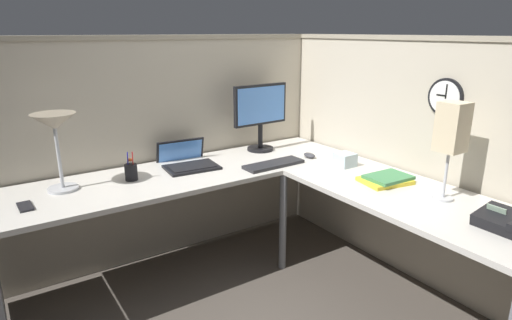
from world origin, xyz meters
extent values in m
plane|color=#4C443D|center=(0.00, 0.00, 0.00)|extent=(6.80, 6.80, 0.00)
cube|color=#B7AD99|center=(-0.36, 0.87, 0.78)|extent=(2.57, 0.10, 1.55)
cube|color=gray|center=(-0.36, 0.87, 1.56)|extent=(2.57, 0.12, 0.03)
cube|color=#B7AD99|center=(0.87, -0.27, 0.78)|extent=(0.10, 2.37, 1.55)
cube|color=gray|center=(0.87, -0.27, 1.56)|extent=(0.12, 2.37, 0.03)
cube|color=beige|center=(-0.38, 0.47, 0.71)|extent=(2.35, 0.66, 0.03)
cube|color=beige|center=(0.47, -0.60, 0.71)|extent=(0.66, 1.49, 0.03)
cylinder|color=slate|center=(0.16, 0.16, 0.35)|extent=(0.05, 0.05, 0.70)
cylinder|color=black|center=(0.30, 0.64, 0.74)|extent=(0.20, 0.20, 0.02)
cylinder|color=black|center=(0.30, 0.64, 0.84)|extent=(0.04, 0.04, 0.20)
cube|color=black|center=(0.30, 0.64, 1.08)|extent=(0.46, 0.05, 0.30)
cube|color=#4C84D8|center=(0.30, 0.62, 1.08)|extent=(0.42, 0.03, 0.26)
cube|color=black|center=(-0.34, 0.51, 0.74)|extent=(0.36, 0.27, 0.02)
cube|color=black|center=(-0.34, 0.51, 0.75)|extent=(0.30, 0.20, 0.00)
cube|color=black|center=(-0.32, 0.74, 0.77)|extent=(0.34, 0.10, 0.22)
cube|color=#4C84D8|center=(-0.32, 0.73, 0.77)|extent=(0.31, 0.08, 0.18)
cube|color=#232326|center=(0.15, 0.26, 0.74)|extent=(0.43, 0.15, 0.02)
ellipsoid|color=#38383D|center=(0.48, 0.28, 0.75)|extent=(0.06, 0.10, 0.03)
cylinder|color=#B7BABF|center=(-1.13, 0.56, 0.74)|extent=(0.17, 0.17, 0.02)
cylinder|color=#B7BABF|center=(-1.13, 0.56, 0.93)|extent=(0.02, 0.02, 0.38)
cone|color=gray|center=(-1.13, 0.56, 1.13)|extent=(0.24, 0.24, 0.09)
cylinder|color=black|center=(-0.74, 0.51, 0.78)|extent=(0.08, 0.08, 0.10)
cylinder|color=#1E1EB2|center=(-0.76, 0.52, 0.84)|extent=(0.01, 0.02, 0.13)
cylinder|color=#B21E1E|center=(-0.73, 0.50, 0.84)|extent=(0.01, 0.01, 0.13)
cylinder|color=#D8591E|center=(-0.74, 0.52, 0.85)|extent=(0.03, 0.03, 0.01)
cube|color=black|center=(-1.34, 0.40, 0.73)|extent=(0.07, 0.15, 0.01)
cube|color=black|center=(0.47, -1.09, 0.77)|extent=(0.19, 0.20, 0.10)
cube|color=#8CA58C|center=(0.47, -1.06, 0.80)|extent=(0.01, 0.09, 0.04)
cube|color=yellow|center=(0.51, -0.38, 0.74)|extent=(0.31, 0.26, 0.02)
cube|color=#3F7F4C|center=(0.53, -0.39, 0.76)|extent=(0.27, 0.20, 0.02)
cylinder|color=#B7BABF|center=(0.56, -0.73, 0.74)|extent=(0.11, 0.11, 0.01)
cylinder|color=#B7BABF|center=(0.56, -0.73, 0.87)|extent=(0.02, 0.02, 0.27)
cube|color=beige|center=(0.56, -0.73, 1.13)|extent=(0.13, 0.13, 0.26)
cube|color=silver|center=(0.54, -0.01, 0.78)|extent=(0.12, 0.12, 0.09)
cylinder|color=black|center=(0.82, -0.51, 1.24)|extent=(0.03, 0.22, 0.22)
cylinder|color=white|center=(0.80, -0.51, 1.24)|extent=(0.00, 0.19, 0.19)
cube|color=black|center=(0.80, -0.49, 1.25)|extent=(0.00, 0.06, 0.01)
cube|color=black|center=(0.80, -0.52, 1.27)|extent=(0.00, 0.01, 0.08)
camera|label=1|loc=(-1.48, -1.97, 1.61)|focal=30.00mm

